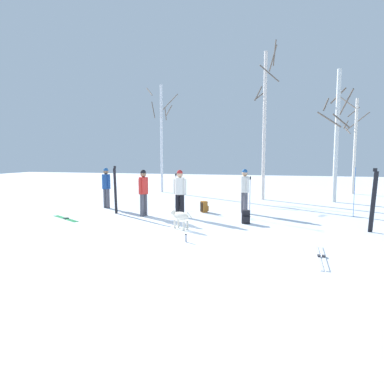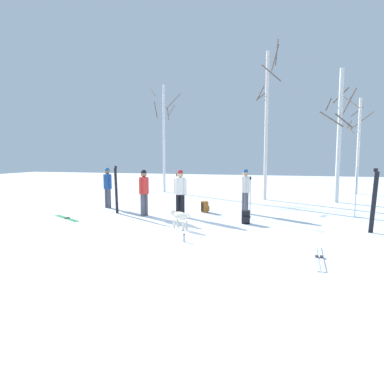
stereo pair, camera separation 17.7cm
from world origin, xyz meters
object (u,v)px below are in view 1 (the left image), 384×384
at_px(birch_tree_0, 161,135).
at_px(person_1, 143,190).
at_px(person_0, 106,185).
at_px(backpack_1, 204,207).
at_px(ski_pair_lying_0, 321,257).
at_px(dog, 180,217).
at_px(ski_poles_0, 250,196).
at_px(person_3, 180,190).
at_px(ski_pair_planted_2, 373,201).
at_px(ski_pair_planted_1, 354,192).
at_px(birch_tree_3, 354,143).
at_px(backpack_0, 246,217).
at_px(ski_poles_1, 176,190).
at_px(birch_tree_1, 265,122).
at_px(ski_pair_lying_1, 66,218).
at_px(person_2, 245,188).
at_px(ski_pair_planted_0, 115,190).
at_px(birch_tree_2, 337,134).
at_px(water_bottle_0, 186,238).

bearing_deg(birch_tree_0, person_1, -75.07).
xyz_separation_m(person_0, backpack_1, (4.27, -0.02, -0.77)).
relative_size(ski_pair_lying_0, birch_tree_0, 0.29).
height_order(dog, ski_poles_0, ski_poles_0).
distance_m(person_3, ski_pair_planted_2, 6.25).
distance_m(ski_pair_planted_1, backpack_1, 5.57).
bearing_deg(ski_pair_planted_2, birch_tree_3, 82.26).
height_order(ski_poles_0, backpack_0, ski_poles_0).
relative_size(ski_poles_1, birch_tree_3, 0.26).
distance_m(dog, ski_poles_0, 2.96).
height_order(ski_pair_planted_2, birch_tree_1, birch_tree_1).
xyz_separation_m(dog, ski_pair_lying_1, (-4.42, 0.61, -0.38)).
relative_size(person_2, ski_pair_planted_2, 0.91).
height_order(person_0, ski_pair_lying_0, person_0).
bearing_deg(ski_pair_lying_1, ski_pair_planted_1, 16.98).
bearing_deg(ski_poles_1, ski_pair_lying_1, -133.27).
bearing_deg(ski_pair_planted_0, backpack_0, -7.64).
relative_size(ski_pair_lying_0, ski_pair_lying_1, 1.22).
relative_size(person_1, person_3, 1.00).
relative_size(ski_pair_planted_2, backpack_1, 4.26).
relative_size(ski_pair_planted_0, ski_pair_lying_0, 0.99).
bearing_deg(person_0, birch_tree_2, 24.61).
xyz_separation_m(person_0, birch_tree_2, (9.67, 4.43, 2.27)).
bearing_deg(ski_poles_0, ski_pair_lying_1, -165.58).
distance_m(ski_poles_0, ski_poles_1, 3.63).
relative_size(person_3, ski_pair_planted_1, 0.94).
distance_m(ski_pair_lying_0, ski_poles_0, 4.74).
distance_m(birch_tree_0, birch_tree_2, 9.79).
distance_m(person_3, water_bottle_0, 3.79).
xyz_separation_m(person_1, ski_pair_lying_1, (-2.46, -1.25, -0.97)).
distance_m(ski_pair_planted_0, ski_pair_planted_2, 8.82).
xyz_separation_m(person_0, birch_tree_1, (6.32, 4.54, 2.89)).
relative_size(ski_pair_planted_2, birch_tree_3, 0.33).
bearing_deg(person_3, ski_poles_1, 111.40).
distance_m(ski_pair_lying_1, birch_tree_3, 16.20).
bearing_deg(backpack_0, dog, -143.02).
bearing_deg(birch_tree_3, ski_pair_planted_0, -136.64).
bearing_deg(dog, ski_pair_planted_0, 147.14).
relative_size(dog, backpack_0, 1.84).
relative_size(person_3, backpack_0, 3.90).
bearing_deg(ski_pair_lying_1, backpack_0, 7.13).
xyz_separation_m(person_1, backpack_1, (2.00, 1.36, -0.77)).
bearing_deg(ski_pair_planted_1, ski_pair_lying_0, -106.82).
bearing_deg(ski_pair_planted_2, birch_tree_2, 90.99).
distance_m(backpack_0, backpack_1, 2.57).
distance_m(person_0, ski_pair_planted_1, 9.79).
bearing_deg(water_bottle_0, dog, 112.15).
bearing_deg(ski_pair_planted_2, backpack_0, 174.42).
bearing_deg(birch_tree_0, person_0, -91.17).
relative_size(person_1, ski_poles_1, 1.15).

